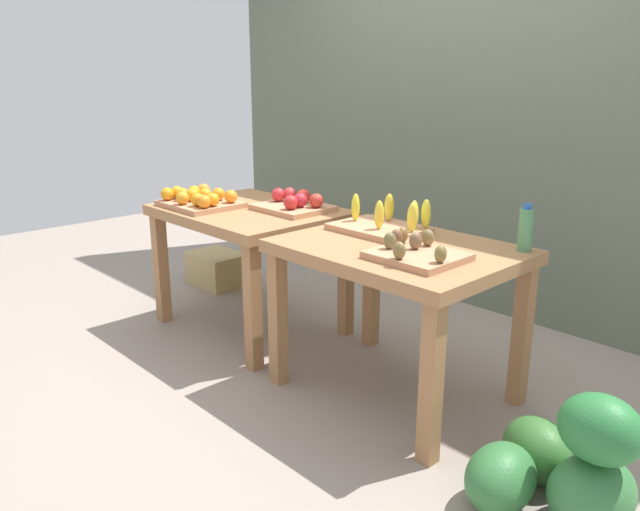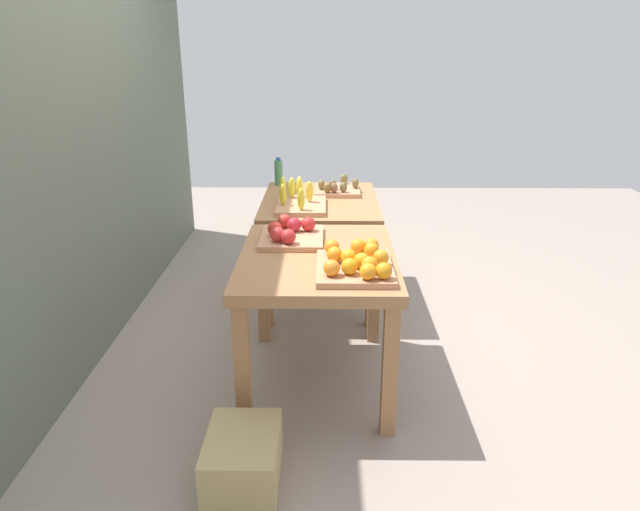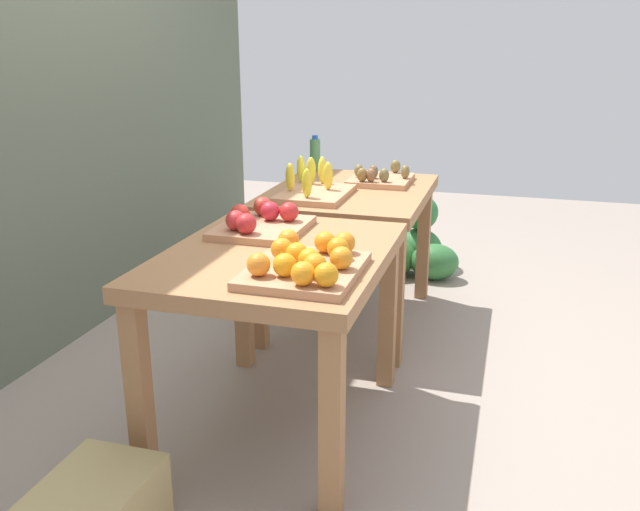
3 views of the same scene
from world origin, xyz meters
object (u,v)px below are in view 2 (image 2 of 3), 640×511
object	(u,v)px
cardboard_produce_box	(243,460)
display_table_left	(318,274)
display_table_right	(320,214)
banana_crate	(299,201)
watermelon_pile	(349,235)
apple_bin	(290,234)
water_bottle	(279,172)
kiwi_bin	(337,189)
orange_bin	(357,263)

from	to	relation	value
cardboard_produce_box	display_table_left	bearing A→B (deg)	-20.25
display_table_right	banana_crate	xyz separation A→B (m)	(-0.21, 0.13, 0.15)
display_table_left	banana_crate	bearing A→B (deg)	8.37
display_table_left	banana_crate	size ratio (longest dim) A/B	2.34
display_table_left	display_table_right	distance (m)	1.12
watermelon_pile	apple_bin	bearing A→B (deg)	167.79
watermelon_pile	banana_crate	bearing A→B (deg)	161.78
water_bottle	cardboard_produce_box	distance (m)	2.48
banana_crate	kiwi_bin	xyz separation A→B (m)	(0.40, -0.26, -0.01)
banana_crate	cardboard_produce_box	size ratio (longest dim) A/B	1.11
orange_bin	water_bottle	distance (m)	1.86
orange_bin	display_table_right	bearing A→B (deg)	7.96
display_table_right	orange_bin	xyz separation A→B (m)	(-1.35, -0.19, 0.15)
display_table_left	watermelon_pile	xyz separation A→B (m)	(2.06, -0.24, -0.46)
display_table_right	display_table_left	bearing A→B (deg)	180.00
display_table_left	water_bottle	bearing A→B (deg)	11.65
banana_crate	water_bottle	bearing A→B (deg)	16.12
apple_bin	water_bottle	xyz separation A→B (m)	(1.33, 0.17, 0.06)
kiwi_bin	water_bottle	size ratio (longest dim) A/B	1.72
display_table_left	banana_crate	world-z (taller)	banana_crate
kiwi_bin	apple_bin	bearing A→B (deg)	165.70
water_bottle	cardboard_produce_box	size ratio (longest dim) A/B	0.52
display_table_right	cardboard_produce_box	bearing A→B (deg)	171.18
banana_crate	cardboard_produce_box	distance (m)	1.85
orange_bin	apple_bin	bearing A→B (deg)	36.73
water_bottle	apple_bin	bearing A→B (deg)	-172.78
orange_bin	banana_crate	bearing A→B (deg)	15.79
display_table_right	kiwi_bin	size ratio (longest dim) A/B	2.88
watermelon_pile	cardboard_produce_box	distance (m)	2.92
water_bottle	watermelon_pile	bearing A→B (deg)	-48.67
display_table_left	orange_bin	size ratio (longest dim) A/B	2.27
kiwi_bin	cardboard_produce_box	xyz separation A→B (m)	(-2.12, 0.42, -0.65)
kiwi_bin	water_bottle	distance (m)	0.51
kiwi_bin	water_bottle	bearing A→B (deg)	60.66
display_table_right	orange_bin	distance (m)	1.37
display_table_right	apple_bin	size ratio (longest dim) A/B	2.60
kiwi_bin	watermelon_pile	distance (m)	0.96
display_table_right	water_bottle	bearing A→B (deg)	36.21
apple_bin	banana_crate	distance (m)	0.68
apple_bin	banana_crate	world-z (taller)	banana_crate
display_table_right	kiwi_bin	xyz separation A→B (m)	(0.19, -0.12, 0.14)
display_table_right	water_bottle	xyz separation A→B (m)	(0.44, 0.32, 0.21)
orange_bin	water_bottle	size ratio (longest dim) A/B	2.18
water_bottle	watermelon_pile	world-z (taller)	water_bottle
display_table_left	water_bottle	xyz separation A→B (m)	(1.56, 0.32, 0.21)
apple_bin	kiwi_bin	bearing A→B (deg)	-14.30
display_table_left	kiwi_bin	xyz separation A→B (m)	(1.31, -0.12, 0.14)
banana_crate	watermelon_pile	distance (m)	1.35
display_table_right	banana_crate	distance (m)	0.29
apple_bin	kiwi_bin	xyz separation A→B (m)	(1.08, -0.28, -0.01)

